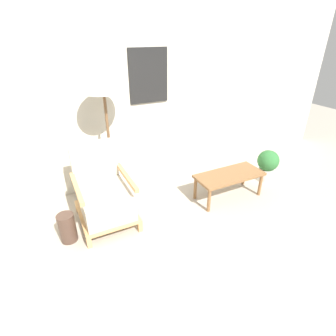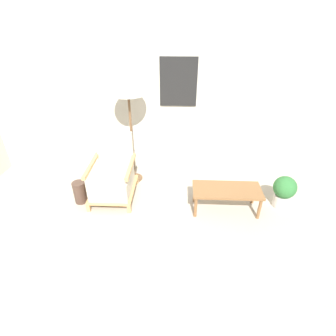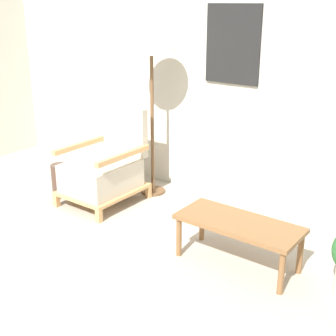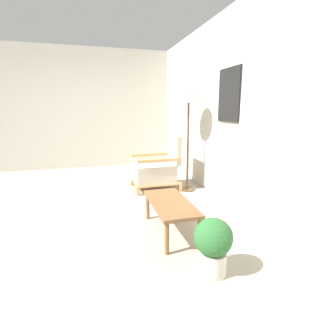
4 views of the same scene
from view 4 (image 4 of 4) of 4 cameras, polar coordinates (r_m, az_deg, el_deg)
The scene contains 8 objects.
ground_plane at distance 4.00m, azimuth -21.01°, elevation -8.08°, with size 14.00×14.00×0.00m, color #A89E8E.
wall_back at distance 4.19m, azimuth 10.77°, elevation 12.37°, with size 8.00×0.09×2.70m.
wall_left at distance 6.43m, azimuth -15.69°, elevation 12.21°, with size 0.06×8.00×2.70m.
armchair at distance 4.54m, azimuth -2.30°, elevation -0.29°, with size 0.64×0.77×0.93m.
floor_lamp at distance 4.33m, azimuth 4.52°, elevation 14.78°, with size 0.52×0.52×1.70m.
coffee_table at distance 2.93m, azimuth 0.54°, elevation -8.17°, with size 0.95×0.41×0.36m.
vase at distance 4.99m, azimuth -5.66°, elevation -1.13°, with size 0.18×0.18×0.34m, color #473328.
potted_plant at distance 2.29m, azimuth 9.79°, elevation -15.91°, with size 0.32×0.32×0.50m.
Camera 4 is at (3.74, 0.38, 1.37)m, focal length 28.00 mm.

